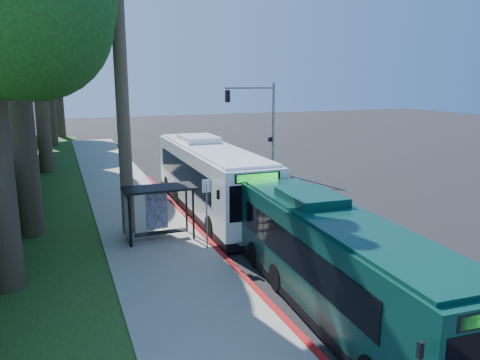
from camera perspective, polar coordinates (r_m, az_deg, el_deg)
name	(u,v)px	position (r m, az deg, el deg)	size (l,w,h in m)	color
ground	(271,209)	(26.77, 3.84, -3.58)	(140.00, 140.00, 0.00)	black
sidewalk	(143,222)	(24.65, -11.77, -5.07)	(4.50, 70.00, 0.12)	gray
red_curb	(209,241)	(21.45, -3.79, -7.47)	(0.25, 30.00, 0.13)	#9F1113
grass_verge	(27,209)	(29.25, -24.56, -3.25)	(8.00, 70.00, 0.06)	#234719
bus_shelter	(153,203)	(21.47, -10.54, -2.77)	(3.20, 1.51, 2.55)	black
stop_sign_pole	(207,205)	(19.81, -4.10, -3.03)	(0.35, 0.06, 3.17)	gray
traffic_signal_pole	(261,116)	(36.53, 2.63, 7.76)	(4.10, 0.30, 7.00)	gray
tree_2	(37,35)	(39.38, -23.53, 15.94)	(8.82, 8.40, 15.12)	#382B1E
tree_3	(13,24)	(47.55, -25.89, 16.76)	(10.08, 9.60, 17.28)	#382B1E
tree_4	(47,55)	(55.30, -22.45, 13.91)	(8.40, 8.00, 14.14)	#382B1E
tree_5	(57,64)	(63.27, -21.40, 12.99)	(7.35, 7.00, 12.86)	#382B1E
white_bus	(210,177)	(25.95, -3.73, 0.37)	(3.03, 13.48, 4.01)	white
teal_bus	(336,261)	(15.16, 11.58, -9.68)	(3.17, 11.83, 3.49)	#09332A
pickup	(255,181)	(30.52, 1.82, -0.14)	(2.44, 5.29, 1.47)	white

